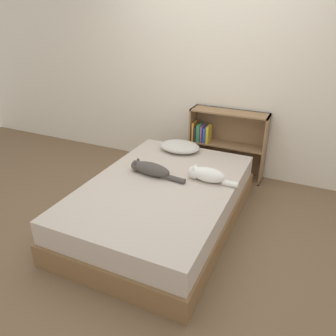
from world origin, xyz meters
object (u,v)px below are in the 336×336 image
(cat_light, at_px, (206,175))
(bookshelf, at_px, (224,142))
(bed, at_px, (161,203))
(pillow, at_px, (180,146))
(cat_dark, at_px, (150,169))

(cat_light, distance_m, bookshelf, 1.11)
(bed, xyz_separation_m, pillow, (-0.16, 0.83, 0.28))
(pillow, bearing_deg, bed, -79.27)
(cat_light, bearing_deg, pillow, -46.33)
(pillow, height_order, cat_dark, cat_dark)
(bookshelf, bearing_deg, pillow, -128.50)
(bed, bearing_deg, bookshelf, 79.52)
(cat_dark, relative_size, bookshelf, 0.66)
(pillow, relative_size, cat_light, 0.95)
(pillow, relative_size, cat_dark, 0.78)
(cat_light, distance_m, cat_dark, 0.57)
(bookshelf, bearing_deg, bed, -100.48)
(cat_light, height_order, bookshelf, bookshelf)
(cat_light, xyz_separation_m, cat_dark, (-0.56, -0.11, -0.00))
(cat_dark, distance_m, bookshelf, 1.29)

